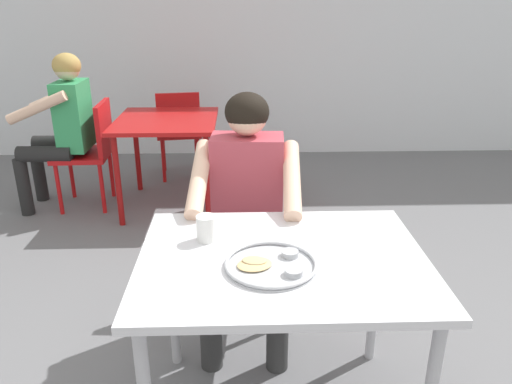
# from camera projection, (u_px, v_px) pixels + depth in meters

# --- Properties ---
(table_foreground) EXTENTS (1.03, 0.79, 0.73)m
(table_foreground) POSITION_uv_depth(u_px,v_px,m) (282.00, 276.00, 1.80)
(table_foreground) COLOR silver
(table_foreground) RESTS_ON ground
(thali_tray) EXTENTS (0.32, 0.32, 0.03)m
(thali_tray) POSITION_uv_depth(u_px,v_px,m) (271.00, 264.00, 1.70)
(thali_tray) COLOR #B7BABF
(thali_tray) RESTS_ON table_foreground
(drinking_cup) EXTENTS (0.08, 0.08, 0.10)m
(drinking_cup) POSITION_uv_depth(u_px,v_px,m) (206.00, 227.00, 1.87)
(drinking_cup) COLOR white
(drinking_cup) RESTS_ON table_foreground
(chair_foreground) EXTENTS (0.44, 0.41, 0.83)m
(chair_foreground) POSITION_uv_depth(u_px,v_px,m) (248.00, 221.00, 2.61)
(chair_foreground) COLOR silver
(chair_foreground) RESTS_ON ground
(diner_foreground) EXTENTS (0.51, 0.57, 1.19)m
(diner_foreground) POSITION_uv_depth(u_px,v_px,m) (247.00, 198.00, 2.32)
(diner_foreground) COLOR #303030
(diner_foreground) RESTS_ON ground
(table_background_red) EXTENTS (0.77, 0.85, 0.72)m
(table_background_red) POSITION_uv_depth(u_px,v_px,m) (167.00, 130.00, 3.85)
(table_background_red) COLOR #B71414
(table_background_red) RESTS_ON ground
(chair_red_left) EXTENTS (0.43, 0.45, 0.84)m
(chair_red_left) POSITION_uv_depth(u_px,v_px,m) (92.00, 147.00, 3.91)
(chair_red_left) COLOR red
(chair_red_left) RESTS_ON ground
(chair_red_right) EXTENTS (0.44, 0.42, 0.85)m
(chair_red_right) POSITION_uv_depth(u_px,v_px,m) (255.00, 148.00, 3.86)
(chair_red_right) COLOR red
(chair_red_right) RESTS_ON ground
(chair_red_far) EXTENTS (0.45, 0.46, 0.82)m
(chair_red_far) POSITION_uv_depth(u_px,v_px,m) (179.00, 128.00, 4.51)
(chair_red_far) COLOR red
(chair_red_far) RESTS_ON ground
(patron_background) EXTENTS (0.55, 0.49, 1.21)m
(patron_background) POSITION_uv_depth(u_px,v_px,m) (62.00, 119.00, 3.79)
(patron_background) COLOR black
(patron_background) RESTS_ON ground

